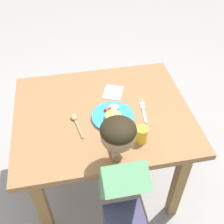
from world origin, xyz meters
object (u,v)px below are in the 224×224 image
fork (143,110)px  drinking_cup (141,135)px  plate (113,116)px  person (121,202)px  spoon (75,120)px

fork → drinking_cup: (-0.07, -0.22, 0.04)m
plate → fork: bearing=7.5°
fork → person: (-0.22, -0.44, -0.20)m
fork → spoon: (-0.40, -0.01, 0.01)m
plate → person: person is taller
spoon → person: person is taller
plate → fork: plate is taller
fork → plate: bearing=104.2°
fork → drinking_cup: bearing=167.6°
spoon → person: (0.18, -0.42, -0.21)m
fork → drinking_cup: 0.23m
drinking_cup → person: 0.36m
plate → drinking_cup: drinking_cup is taller
plate → spoon: plate is taller
plate → drinking_cup: size_ratio=2.62×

